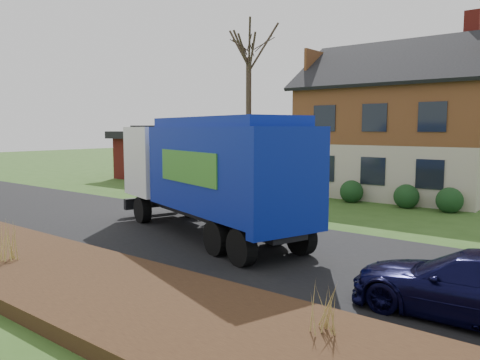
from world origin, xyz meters
The scene contains 11 objects.
ground centered at (0.00, 0.00, 0.00)m, with size 120.00×120.00×0.00m, color #2E4E1A.
road centered at (0.00, 0.00, 0.01)m, with size 80.00×7.00×0.02m, color black.
mulch_verge centered at (0.00, -5.30, 0.15)m, with size 80.00×3.50×0.30m, color black.
main_house centered at (1.49, 13.91, 4.03)m, with size 12.95×8.95×9.26m.
ranch_house centered at (-12.00, 13.00, 1.81)m, with size 9.80×8.20×3.70m.
garbage_truck centered at (0.63, 0.22, 2.21)m, with size 9.25×5.08×3.84m.
silver_sedan centered at (-1.23, 4.15, 0.72)m, with size 1.52×4.37×1.44m, color #A0A2A8.
navy_wagon centered at (8.90, -1.80, 0.64)m, with size 1.80×4.43×1.29m, color black.
tree_front_west centered at (-5.27, 10.10, 8.47)m, with size 3.46×3.46×10.28m.
grass_clump_mid centered at (-0.58, -5.69, 0.77)m, with size 0.34×0.28×0.94m.
grass_clump_east centered at (7.34, -4.55, 0.68)m, with size 0.30×0.25×0.76m.
Camera 1 is at (10.65, -10.92, 3.50)m, focal length 35.00 mm.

